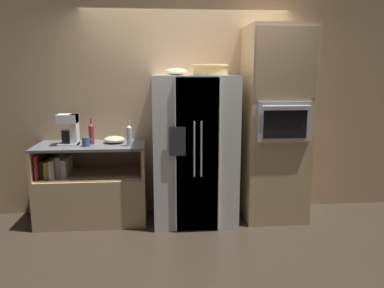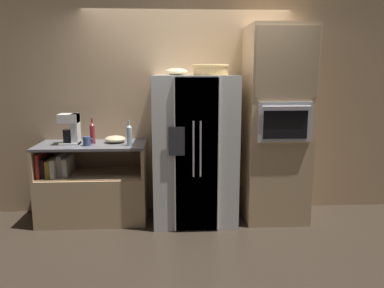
{
  "view_description": "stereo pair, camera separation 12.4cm",
  "coord_description": "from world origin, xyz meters",
  "px_view_note": "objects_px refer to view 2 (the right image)",
  "views": [
    {
      "loc": [
        -0.32,
        -4.2,
        1.75
      ],
      "look_at": [
        0.04,
        -0.01,
        0.95
      ],
      "focal_mm": 35.0,
      "sensor_mm": 36.0,
      "label": 1
    },
    {
      "loc": [
        -0.2,
        -4.21,
        1.75
      ],
      "look_at": [
        0.04,
        -0.01,
        0.95
      ],
      "focal_mm": 35.0,
      "sensor_mm": 36.0,
      "label": 2
    }
  ],
  "objects_px": {
    "wicker_basket": "(211,69)",
    "bottle_short": "(92,133)",
    "refrigerator": "(195,150)",
    "mug": "(87,141)",
    "coffee_maker": "(71,128)",
    "wall_oven": "(276,125)",
    "bottle_tall": "(129,135)",
    "fruit_bowl": "(176,72)",
    "mixing_bowl": "(115,139)"
  },
  "relations": [
    {
      "from": "wicker_basket",
      "to": "bottle_short",
      "type": "xyz_separation_m",
      "value": [
        -1.38,
        0.06,
        -0.73
      ]
    },
    {
      "from": "bottle_short",
      "to": "wall_oven",
      "type": "bearing_deg",
      "value": -1.47
    },
    {
      "from": "fruit_bowl",
      "to": "mug",
      "type": "height_order",
      "value": "fruit_bowl"
    },
    {
      "from": "bottle_tall",
      "to": "mixing_bowl",
      "type": "xyz_separation_m",
      "value": [
        -0.19,
        0.19,
        -0.09
      ]
    },
    {
      "from": "wicker_basket",
      "to": "mixing_bowl",
      "type": "height_order",
      "value": "wicker_basket"
    },
    {
      "from": "refrigerator",
      "to": "bottle_short",
      "type": "height_order",
      "value": "refrigerator"
    },
    {
      "from": "mug",
      "to": "bottle_short",
      "type": "bearing_deg",
      "value": 72.26
    },
    {
      "from": "wall_oven",
      "to": "mug",
      "type": "distance_m",
      "value": 2.21
    },
    {
      "from": "wicker_basket",
      "to": "coffee_maker",
      "type": "height_order",
      "value": "wicker_basket"
    },
    {
      "from": "refrigerator",
      "to": "bottle_short",
      "type": "bearing_deg",
      "value": 175.66
    },
    {
      "from": "wall_oven",
      "to": "mug",
      "type": "height_order",
      "value": "wall_oven"
    },
    {
      "from": "fruit_bowl",
      "to": "coffee_maker",
      "type": "bearing_deg",
      "value": 177.35
    },
    {
      "from": "wicker_basket",
      "to": "bottle_tall",
      "type": "relative_size",
      "value": 1.43
    },
    {
      "from": "refrigerator",
      "to": "bottle_short",
      "type": "relative_size",
      "value": 5.8
    },
    {
      "from": "bottle_tall",
      "to": "bottle_short",
      "type": "relative_size",
      "value": 0.98
    },
    {
      "from": "refrigerator",
      "to": "wall_oven",
      "type": "bearing_deg",
      "value": 2.08
    },
    {
      "from": "refrigerator",
      "to": "mixing_bowl",
      "type": "distance_m",
      "value": 0.96
    },
    {
      "from": "mug",
      "to": "coffee_maker",
      "type": "xyz_separation_m",
      "value": [
        -0.19,
        0.1,
        0.14
      ]
    },
    {
      "from": "wicker_basket",
      "to": "fruit_bowl",
      "type": "distance_m",
      "value": 0.39
    },
    {
      "from": "wall_oven",
      "to": "coffee_maker",
      "type": "distance_m",
      "value": 2.39
    },
    {
      "from": "refrigerator",
      "to": "mug",
      "type": "bearing_deg",
      "value": -178.41
    },
    {
      "from": "wicker_basket",
      "to": "wall_oven",
      "type": "bearing_deg",
      "value": 0.69
    },
    {
      "from": "wall_oven",
      "to": "coffee_maker",
      "type": "height_order",
      "value": "wall_oven"
    },
    {
      "from": "wicker_basket",
      "to": "bottle_short",
      "type": "relative_size",
      "value": 1.4
    },
    {
      "from": "refrigerator",
      "to": "fruit_bowl",
      "type": "bearing_deg",
      "value": 178.09
    },
    {
      "from": "fruit_bowl",
      "to": "mixing_bowl",
      "type": "distance_m",
      "value": 1.09
    },
    {
      "from": "bottle_short",
      "to": "mixing_bowl",
      "type": "distance_m",
      "value": 0.27
    },
    {
      "from": "wicker_basket",
      "to": "fruit_bowl",
      "type": "height_order",
      "value": "wicker_basket"
    },
    {
      "from": "wall_oven",
      "to": "fruit_bowl",
      "type": "distance_m",
      "value": 1.33
    },
    {
      "from": "bottle_tall",
      "to": "mixing_bowl",
      "type": "bearing_deg",
      "value": 134.64
    },
    {
      "from": "bottle_short",
      "to": "coffee_maker",
      "type": "xyz_separation_m",
      "value": [
        -0.23,
        -0.03,
        0.07
      ]
    },
    {
      "from": "bottle_tall",
      "to": "coffee_maker",
      "type": "xyz_separation_m",
      "value": [
        -0.68,
        0.11,
        0.07
      ]
    },
    {
      "from": "mug",
      "to": "wall_oven",
      "type": "bearing_deg",
      "value": 1.81
    },
    {
      "from": "mixing_bowl",
      "to": "fruit_bowl",
      "type": "bearing_deg",
      "value": -10.52
    },
    {
      "from": "mixing_bowl",
      "to": "refrigerator",
      "type": "bearing_deg",
      "value": -8.66
    },
    {
      "from": "wall_oven",
      "to": "coffee_maker",
      "type": "bearing_deg",
      "value": 179.32
    },
    {
      "from": "bottle_tall",
      "to": "coffee_maker",
      "type": "distance_m",
      "value": 0.69
    },
    {
      "from": "wall_oven",
      "to": "refrigerator",
      "type": "bearing_deg",
      "value": -177.92
    },
    {
      "from": "fruit_bowl",
      "to": "bottle_short",
      "type": "relative_size",
      "value": 0.85
    },
    {
      "from": "bottle_short",
      "to": "mug",
      "type": "distance_m",
      "value": 0.15
    },
    {
      "from": "bottle_short",
      "to": "coffee_maker",
      "type": "height_order",
      "value": "coffee_maker"
    },
    {
      "from": "fruit_bowl",
      "to": "coffee_maker",
      "type": "relative_size",
      "value": 0.72
    },
    {
      "from": "wall_oven",
      "to": "coffee_maker",
      "type": "xyz_separation_m",
      "value": [
        -2.39,
        0.03,
        -0.02
      ]
    },
    {
      "from": "bottle_tall",
      "to": "coffee_maker",
      "type": "height_order",
      "value": "coffee_maker"
    },
    {
      "from": "wall_oven",
      "to": "mug",
      "type": "relative_size",
      "value": 18.46
    },
    {
      "from": "coffee_maker",
      "to": "bottle_tall",
      "type": "bearing_deg",
      "value": -9.58
    },
    {
      "from": "refrigerator",
      "to": "mug",
      "type": "relative_size",
      "value": 13.95
    },
    {
      "from": "fruit_bowl",
      "to": "coffee_maker",
      "type": "xyz_separation_m",
      "value": [
        -1.22,
        0.06,
        -0.64
      ]
    },
    {
      "from": "bottle_tall",
      "to": "wall_oven",
      "type": "bearing_deg",
      "value": 2.86
    },
    {
      "from": "wicker_basket",
      "to": "mixing_bowl",
      "type": "distance_m",
      "value": 1.4
    }
  ]
}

